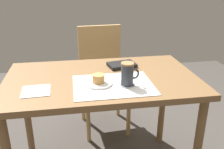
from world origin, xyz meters
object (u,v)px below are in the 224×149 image
(wooden_chair, at_px, (102,74))
(pastry, at_px, (99,78))
(dining_table, at_px, (102,90))
(pastry_plate, at_px, (99,83))
(small_book, at_px, (122,65))
(coffee_mug, at_px, (128,74))

(wooden_chair, height_order, pastry, wooden_chair)
(dining_table, xyz_separation_m, pastry_plate, (-0.03, -0.12, 0.10))
(wooden_chair, relative_size, pastry_plate, 5.97)
(pastry, bearing_deg, pastry_plate, 0.00)
(wooden_chair, relative_size, pastry, 13.42)
(dining_table, relative_size, small_book, 6.50)
(dining_table, distance_m, wooden_chair, 0.70)
(wooden_chair, bearing_deg, dining_table, 78.44)
(coffee_mug, bearing_deg, pastry_plate, 166.24)
(dining_table, bearing_deg, small_book, 45.01)
(pastry_plate, distance_m, coffee_mug, 0.18)
(pastry, height_order, small_book, pastry)
(wooden_chair, bearing_deg, coffee_mug, 88.67)
(pastry_plate, bearing_deg, wooden_chair, 81.38)
(dining_table, height_order, pastry_plate, pastry_plate)
(wooden_chair, bearing_deg, pastry_plate, 77.32)
(dining_table, distance_m, coffee_mug, 0.26)
(pastry, xyz_separation_m, small_book, (0.19, 0.28, -0.03))
(wooden_chair, distance_m, pastry_plate, 0.84)
(dining_table, xyz_separation_m, pastry, (-0.03, -0.12, 0.13))
(wooden_chair, height_order, coffee_mug, wooden_chair)
(wooden_chair, height_order, pastry_plate, wooden_chair)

